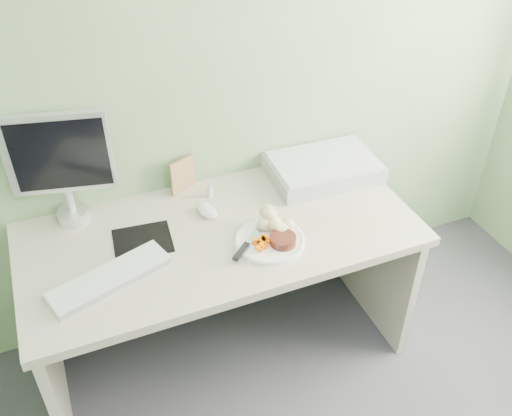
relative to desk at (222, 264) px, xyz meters
name	(u,v)px	position (x,y,z in m)	size (l,w,h in m)	color
wall_back	(182,51)	(0.00, 0.38, 0.80)	(3.50, 3.50, 0.00)	#80A070
desk	(222,264)	(0.00, 0.00, 0.00)	(1.60, 0.75, 0.73)	#BEB39F
plate	(270,241)	(0.16, -0.14, 0.19)	(0.28, 0.28, 0.01)	white
steak	(283,240)	(0.20, -0.18, 0.21)	(0.10, 0.10, 0.03)	black
potato_pile	(274,222)	(0.20, -0.08, 0.23)	(0.13, 0.09, 0.07)	tan
carrot_heap	(261,242)	(0.11, -0.16, 0.22)	(0.06, 0.05, 0.04)	#F56705
steak_knife	(246,245)	(0.05, -0.15, 0.21)	(0.21, 0.19, 0.02)	silver
mousepad	(143,241)	(-0.31, 0.06, 0.18)	(0.23, 0.20, 0.00)	black
keyboard	(110,277)	(-0.47, -0.11, 0.20)	(0.45, 0.13, 0.02)	white
computer_mouse	(207,211)	(-0.01, 0.12, 0.20)	(0.06, 0.12, 0.04)	white
photo_frame	(182,175)	(-0.06, 0.33, 0.26)	(0.13, 0.01, 0.16)	brown
eyedrop_bottle	(210,191)	(0.04, 0.24, 0.21)	(0.02, 0.02, 0.07)	white
scanner	(323,168)	(0.57, 0.20, 0.22)	(0.49, 0.32, 0.08)	#A1A4A8
monitor	(61,163)	(-0.54, 0.31, 0.46)	(0.40, 0.15, 0.49)	silver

